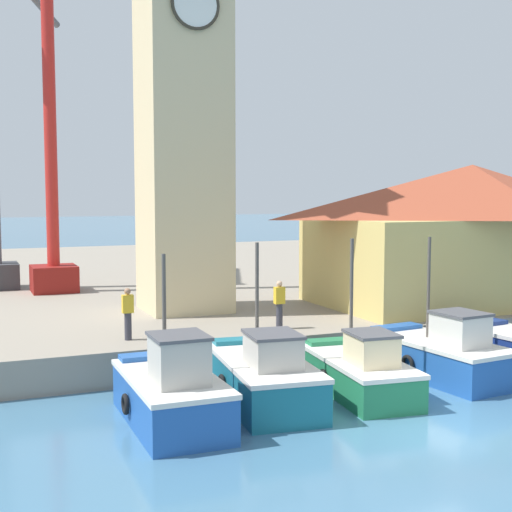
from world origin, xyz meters
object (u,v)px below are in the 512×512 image
at_px(fishing_boat_left_outer, 264,376).
at_px(fishing_boat_mid_left, 442,354).
at_px(clock_tower, 183,88).
at_px(dock_worker_near_tower, 128,313).
at_px(warehouse_right, 471,232).
at_px(fishing_boat_far_left, 172,393).
at_px(fishing_boat_left_inner, 360,371).
at_px(dock_worker_along_quay, 279,304).
at_px(port_crane_near, 50,117).

bearing_deg(fishing_boat_left_outer, fishing_boat_mid_left, 2.92).
relative_size(clock_tower, dock_worker_near_tower, 10.90).
height_order(fishing_boat_mid_left, warehouse_right, warehouse_right).
bearing_deg(fishing_boat_left_outer, dock_worker_near_tower, 121.20).
height_order(warehouse_right, dock_worker_near_tower, warehouse_right).
distance_m(fishing_boat_left_outer, clock_tower, 12.71).
relative_size(fishing_boat_far_left, fishing_boat_left_inner, 0.94).
xyz_separation_m(fishing_boat_left_inner, dock_worker_along_quay, (-0.43, 4.47, 1.27)).
bearing_deg(dock_worker_along_quay, dock_worker_near_tower, 178.09).
bearing_deg(fishing_boat_mid_left, dock_worker_along_quay, 132.61).
xyz_separation_m(fishing_boat_far_left, fishing_boat_left_inner, (5.58, 0.50, -0.14)).
height_order(fishing_boat_left_inner, dock_worker_along_quay, fishing_boat_left_inner).
xyz_separation_m(fishing_boat_far_left, fishing_boat_left_outer, (2.76, 0.72, -0.06)).
xyz_separation_m(clock_tower, dock_worker_along_quay, (1.81, -4.87, -7.64)).
xyz_separation_m(fishing_boat_left_inner, dock_worker_near_tower, (-5.50, 4.64, 1.27)).
xyz_separation_m(fishing_boat_left_outer, fishing_boat_mid_left, (6.02, 0.31, 0.00)).
distance_m(fishing_boat_left_inner, fishing_boat_mid_left, 3.24).
distance_m(fishing_boat_left_outer, port_crane_near, 18.63).
distance_m(fishing_boat_mid_left, clock_tower, 13.61).
distance_m(clock_tower, dock_worker_near_tower, 9.54).
relative_size(fishing_boat_left_outer, dock_worker_along_quay, 3.15).
bearing_deg(warehouse_right, fishing_boat_mid_left, -134.33).
height_order(fishing_boat_far_left, port_crane_near, port_crane_near).
xyz_separation_m(port_crane_near, dock_worker_along_quay, (5.83, -12.09, -7.06)).
relative_size(fishing_boat_left_inner, fishing_boat_mid_left, 0.97).
bearing_deg(fishing_boat_left_inner, fishing_boat_mid_left, 9.35).
relative_size(fishing_boat_mid_left, dock_worker_along_quay, 2.99).
relative_size(port_crane_near, dock_worker_along_quay, 12.66).
xyz_separation_m(fishing_boat_left_outer, port_crane_near, (-3.44, 16.34, 8.26)).
xyz_separation_m(fishing_boat_left_outer, clock_tower, (0.58, 9.12, 8.84)).
height_order(clock_tower, dock_worker_along_quay, clock_tower).
bearing_deg(port_crane_near, dock_worker_along_quay, -64.27).
bearing_deg(fishing_boat_left_inner, fishing_boat_far_left, -174.89).
bearing_deg(dock_worker_near_tower, clock_tower, 55.28).
height_order(fishing_boat_left_inner, dock_worker_near_tower, fishing_boat_left_inner).
height_order(fishing_boat_mid_left, dock_worker_near_tower, fishing_boat_mid_left).
bearing_deg(fishing_boat_left_outer, fishing_boat_left_inner, -4.42).
xyz_separation_m(clock_tower, warehouse_right, (11.68, -2.42, -5.59)).
bearing_deg(fishing_boat_mid_left, fishing_boat_left_inner, -170.65).
height_order(fishing_boat_far_left, dock_worker_near_tower, fishing_boat_far_left).
bearing_deg(clock_tower, fishing_boat_mid_left, -58.33).
xyz_separation_m(fishing_boat_left_outer, dock_worker_along_quay, (2.39, 4.25, 1.19)).
distance_m(clock_tower, dock_worker_along_quay, 9.24).
distance_m(fishing_boat_left_inner, dock_worker_near_tower, 7.30).
xyz_separation_m(clock_tower, port_crane_near, (-4.02, 7.22, -0.58)).
bearing_deg(fishing_boat_mid_left, fishing_boat_left_outer, -177.08).
relative_size(fishing_boat_left_inner, clock_tower, 0.27).
height_order(fishing_boat_left_outer, port_crane_near, port_crane_near).
distance_m(port_crane_near, dock_worker_near_tower, 13.88).
height_order(dock_worker_near_tower, dock_worker_along_quay, same).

